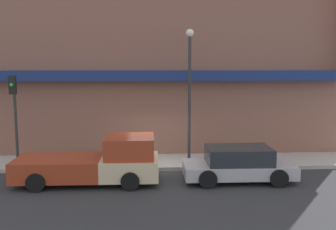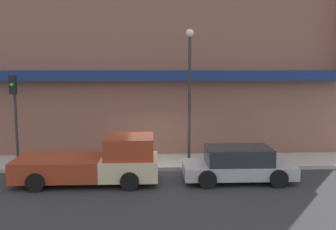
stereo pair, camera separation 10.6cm
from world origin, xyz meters
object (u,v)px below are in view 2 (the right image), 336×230
Objects in this scene: pickup_truck at (97,162)px; parked_car at (238,164)px; street_lamp at (189,81)px; fire_hydrant at (136,157)px; traffic_light at (15,105)px.

parked_car is at bearing 0.87° from pickup_truck.
street_lamp is at bearing 124.41° from parked_car.
parked_car is at bearing -25.62° from fire_hydrant.
fire_hydrant is 4.22m from street_lamp.
fire_hydrant is 0.17× the size of traffic_light.
parked_car is 6.46× the size of fire_hydrant.
pickup_truck is 8.18× the size of fire_hydrant.
parked_car is 1.09× the size of traffic_light.
fire_hydrant is at bearing 152.41° from parked_car.
pickup_truck is 0.92× the size of street_lamp.
fire_hydrant is 5.73m from traffic_light.
pickup_truck is at bearing 178.04° from parked_car.
pickup_truck is at bearing -125.32° from fire_hydrant.
traffic_light reaches higher than fire_hydrant.
street_lamp reaches higher than traffic_light.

